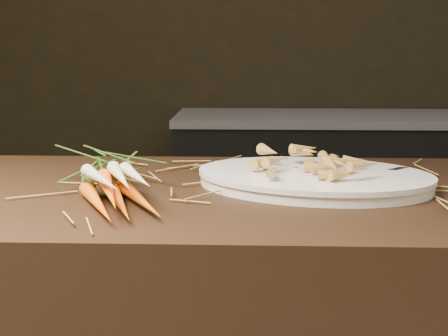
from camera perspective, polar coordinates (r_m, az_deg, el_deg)
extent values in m
cube|color=black|center=(3.37, 6.42, 15.58)|extent=(5.00, 0.04, 2.80)
cube|color=black|center=(3.18, 11.82, -2.54)|extent=(1.80, 0.60, 0.80)
cube|color=#99999E|center=(3.11, 12.15, 4.97)|extent=(1.82, 0.62, 0.04)
cone|color=orange|center=(1.04, -12.69, -3.57)|extent=(0.13, 0.23, 0.03)
cone|color=orange|center=(1.05, -10.59, -3.41)|extent=(0.11, 0.24, 0.03)
cone|color=orange|center=(1.06, -8.51, -3.24)|extent=(0.14, 0.23, 0.03)
cone|color=orange|center=(1.03, -11.60, -2.28)|extent=(0.11, 0.24, 0.03)
cone|color=beige|center=(1.04, -12.39, -1.12)|extent=(0.13, 0.21, 0.04)
cone|color=beige|center=(1.04, -10.45, -0.92)|extent=(0.10, 0.22, 0.03)
cone|color=beige|center=(1.05, -8.90, -0.86)|extent=(0.11, 0.22, 0.04)
ellipsoid|color=#406A21|center=(1.24, -12.12, 0.29)|extent=(0.21, 0.25, 0.08)
cube|color=silver|center=(1.20, 17.45, -1.20)|extent=(0.16, 0.13, 0.00)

